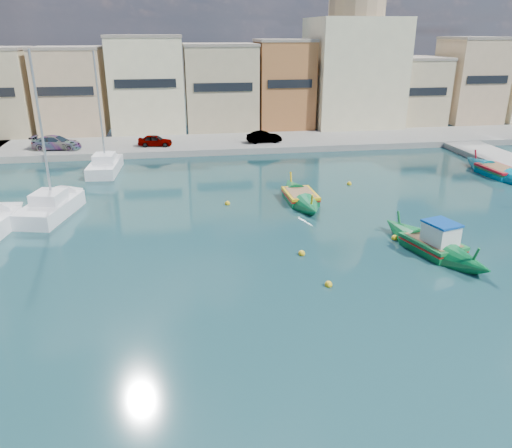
{
  "coord_description": "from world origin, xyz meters",
  "views": [
    {
      "loc": [
        -10.98,
        -18.81,
        11.14
      ],
      "look_at": [
        -7.0,
        6.0,
        1.4
      ],
      "focal_mm": 35.0,
      "sensor_mm": 36.0,
      "label": 1
    }
  ],
  "objects_px": {
    "church_block": "(354,56)",
    "luzzu_blue_cabin": "(433,246)",
    "luzzu_green": "(300,198)",
    "luzzu_cyan_mid": "(498,173)",
    "yacht_north": "(109,163)",
    "yacht_midnorth": "(62,202)"
  },
  "relations": [
    {
      "from": "luzzu_green",
      "to": "yacht_midnorth",
      "type": "bearing_deg",
      "value": 175.67
    },
    {
      "from": "church_block",
      "to": "luzzu_cyan_mid",
      "type": "height_order",
      "value": "church_block"
    },
    {
      "from": "yacht_north",
      "to": "yacht_midnorth",
      "type": "distance_m",
      "value": 10.76
    },
    {
      "from": "church_block",
      "to": "luzzu_blue_cabin",
      "type": "distance_m",
      "value": 37.71
    },
    {
      "from": "church_block",
      "to": "luzzu_cyan_mid",
      "type": "xyz_separation_m",
      "value": [
        5.0,
        -22.72,
        -8.13
      ]
    },
    {
      "from": "luzzu_cyan_mid",
      "to": "yacht_midnorth",
      "type": "bearing_deg",
      "value": -175.52
    },
    {
      "from": "luzzu_green",
      "to": "yacht_north",
      "type": "xyz_separation_m",
      "value": [
        -14.29,
        11.82,
        0.16
      ]
    },
    {
      "from": "luzzu_blue_cabin",
      "to": "yacht_midnorth",
      "type": "relative_size",
      "value": 0.74
    },
    {
      "from": "church_block",
      "to": "luzzu_blue_cabin",
      "type": "bearing_deg",
      "value": -102.01
    },
    {
      "from": "yacht_midnorth",
      "to": "church_block",
      "type": "bearing_deg",
      "value": 41.35
    },
    {
      "from": "luzzu_cyan_mid",
      "to": "luzzu_green",
      "type": "distance_m",
      "value": 18.1
    },
    {
      "from": "church_block",
      "to": "yacht_midnorth",
      "type": "distance_m",
      "value": 39.22
    },
    {
      "from": "luzzu_blue_cabin",
      "to": "luzzu_cyan_mid",
      "type": "distance_m",
      "value": 18.37
    },
    {
      "from": "luzzu_cyan_mid",
      "to": "luzzu_green",
      "type": "xyz_separation_m",
      "value": [
        -17.68,
        -3.87,
        -0.02
      ]
    },
    {
      "from": "church_block",
      "to": "luzzu_green",
      "type": "relative_size",
      "value": 2.5
    },
    {
      "from": "luzzu_blue_cabin",
      "to": "yacht_north",
      "type": "xyz_separation_m",
      "value": [
        -19.3,
        21.26,
        0.07
      ]
    },
    {
      "from": "church_block",
      "to": "yacht_midnorth",
      "type": "relative_size",
      "value": 1.73
    },
    {
      "from": "luzzu_blue_cabin",
      "to": "luzzu_green",
      "type": "distance_m",
      "value": 10.69
    },
    {
      "from": "luzzu_blue_cabin",
      "to": "yacht_north",
      "type": "bearing_deg",
      "value": 132.24
    },
    {
      "from": "luzzu_blue_cabin",
      "to": "luzzu_green",
      "type": "height_order",
      "value": "luzzu_blue_cabin"
    },
    {
      "from": "luzzu_cyan_mid",
      "to": "luzzu_green",
      "type": "relative_size",
      "value": 1.17
    },
    {
      "from": "luzzu_blue_cabin",
      "to": "yacht_north",
      "type": "distance_m",
      "value": 28.72
    }
  ]
}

